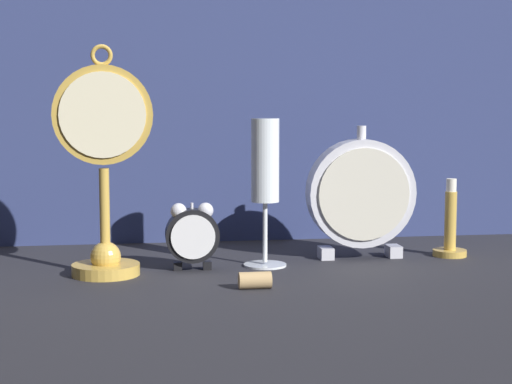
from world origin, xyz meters
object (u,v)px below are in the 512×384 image
(pocket_watch_on_stand, at_px, (104,170))
(alarm_clock_twin_bell, at_px, (192,233))
(mantel_clock_silver, at_px, (361,194))
(champagne_flute, at_px, (265,173))
(brass_candlestick, at_px, (450,232))
(wine_cork, at_px, (255,280))

(pocket_watch_on_stand, xyz_separation_m, alarm_clock_twin_bell, (0.12, 0.02, -0.09))
(pocket_watch_on_stand, xyz_separation_m, mantel_clock_silver, (0.38, 0.07, -0.05))
(alarm_clock_twin_bell, relative_size, champagne_flute, 0.45)
(pocket_watch_on_stand, distance_m, brass_candlestick, 0.54)
(pocket_watch_on_stand, relative_size, brass_candlestick, 2.62)
(brass_candlestick, bearing_deg, champagne_flute, -173.11)
(pocket_watch_on_stand, xyz_separation_m, wine_cork, (0.19, -0.11, -0.14))
(alarm_clock_twin_bell, bearing_deg, pocket_watch_on_stand, -171.63)
(alarm_clock_twin_bell, distance_m, champagne_flute, 0.14)
(wine_cork, bearing_deg, alarm_clock_twin_bell, 118.59)
(mantel_clock_silver, relative_size, champagne_flute, 0.94)
(champagne_flute, bearing_deg, brass_candlestick, 6.89)
(brass_candlestick, height_order, wine_cork, brass_candlestick)
(brass_candlestick, bearing_deg, pocket_watch_on_stand, -172.62)
(champagne_flute, bearing_deg, pocket_watch_on_stand, -171.99)
(mantel_clock_silver, bearing_deg, wine_cork, -135.81)
(brass_candlestick, relative_size, wine_cork, 2.88)
(pocket_watch_on_stand, bearing_deg, mantel_clock_silver, 10.68)
(brass_candlestick, xyz_separation_m, wine_cork, (-0.33, -0.18, -0.03))
(pocket_watch_on_stand, height_order, mantel_clock_silver, pocket_watch_on_stand)
(alarm_clock_twin_bell, relative_size, brass_candlestick, 0.80)
(brass_candlestick, bearing_deg, mantel_clock_silver, 178.32)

